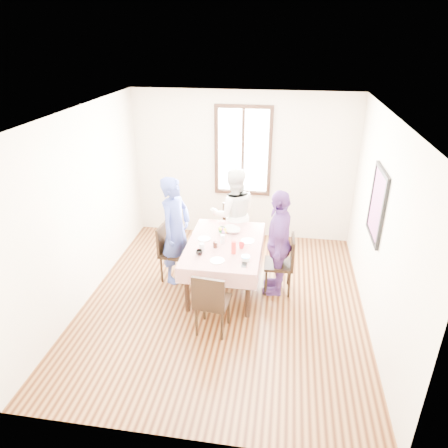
% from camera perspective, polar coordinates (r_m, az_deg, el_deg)
% --- Properties ---
extents(ground, '(4.50, 4.50, 0.00)m').
position_cam_1_polar(ground, '(6.09, -0.04, -10.81)').
color(ground, '#331507').
rests_on(ground, ground).
extents(back_wall, '(4.00, 0.00, 4.00)m').
position_cam_1_polar(back_wall, '(7.48, 2.64, 7.94)').
color(back_wall, beige).
rests_on(back_wall, ground).
extents(right_wall, '(0.00, 4.50, 4.50)m').
position_cam_1_polar(right_wall, '(5.49, 21.06, -0.58)').
color(right_wall, beige).
rests_on(right_wall, ground).
extents(window_frame, '(1.02, 0.06, 1.62)m').
position_cam_1_polar(window_frame, '(7.38, 2.67, 10.12)').
color(window_frame, black).
rests_on(window_frame, back_wall).
extents(window_pane, '(0.90, 0.02, 1.50)m').
position_cam_1_polar(window_pane, '(7.39, 2.68, 10.14)').
color(window_pane, white).
rests_on(window_pane, back_wall).
extents(art_poster, '(0.04, 0.76, 0.96)m').
position_cam_1_polar(art_poster, '(5.67, 20.64, 2.56)').
color(art_poster, red).
rests_on(art_poster, right_wall).
extents(dining_table, '(0.97, 1.46, 0.75)m').
position_cam_1_polar(dining_table, '(6.21, 0.07, -5.85)').
color(dining_table, black).
rests_on(dining_table, ground).
extents(tablecloth, '(1.09, 1.58, 0.01)m').
position_cam_1_polar(tablecloth, '(6.02, 0.07, -2.75)').
color(tablecloth, '#600100').
rests_on(tablecloth, dining_table).
extents(chair_left, '(0.46, 0.46, 0.91)m').
position_cam_1_polar(chair_left, '(6.44, -6.86, -4.00)').
color(chair_left, black).
rests_on(chair_left, ground).
extents(chair_right, '(0.43, 0.43, 0.91)m').
position_cam_1_polar(chair_right, '(6.15, 7.61, -5.55)').
color(chair_right, black).
rests_on(chair_right, ground).
extents(chair_far, '(0.43, 0.43, 0.91)m').
position_cam_1_polar(chair_far, '(7.04, 1.32, -1.08)').
color(chair_far, black).
rests_on(chair_far, ground).
extents(chair_near, '(0.46, 0.46, 0.91)m').
position_cam_1_polar(chair_near, '(5.34, -1.60, -10.67)').
color(chair_near, black).
rests_on(chair_near, ground).
extents(person_left, '(0.58, 0.71, 1.69)m').
position_cam_1_polar(person_left, '(6.25, -6.86, -0.89)').
color(person_left, '#34428F').
rests_on(person_left, ground).
extents(person_far, '(0.91, 0.78, 1.61)m').
position_cam_1_polar(person_far, '(6.87, 1.33, 1.45)').
color(person_far, white).
rests_on(person_far, ground).
extents(person_right, '(0.43, 0.96, 1.62)m').
position_cam_1_polar(person_right, '(5.98, 7.60, -2.60)').
color(person_right, '#5A3179').
rests_on(person_right, ground).
extents(mug_black, '(0.10, 0.10, 0.08)m').
position_cam_1_polar(mug_black, '(5.71, -3.48, -3.99)').
color(mug_black, black).
rests_on(mug_black, tablecloth).
extents(mug_flag, '(0.11, 0.11, 0.08)m').
position_cam_1_polar(mug_flag, '(5.87, 2.45, -3.01)').
color(mug_flag, red).
rests_on(mug_flag, tablecloth).
extents(mug_green, '(0.15, 0.15, 0.09)m').
position_cam_1_polar(mug_green, '(6.30, -0.30, -0.86)').
color(mug_green, '#0C7226').
rests_on(mug_green, tablecloth).
extents(serving_bowl, '(0.24, 0.24, 0.05)m').
position_cam_1_polar(serving_bowl, '(6.33, 1.28, -0.93)').
color(serving_bowl, white).
rests_on(serving_bowl, tablecloth).
extents(juice_carton, '(0.06, 0.06, 0.19)m').
position_cam_1_polar(juice_carton, '(5.71, 1.36, -3.29)').
color(juice_carton, red).
rests_on(juice_carton, tablecloth).
extents(butter_tub, '(0.11, 0.11, 0.06)m').
position_cam_1_polar(butter_tub, '(5.58, 3.03, -4.86)').
color(butter_tub, white).
rests_on(butter_tub, tablecloth).
extents(jam_jar, '(0.06, 0.06, 0.09)m').
position_cam_1_polar(jam_jar, '(5.88, -1.23, -2.92)').
color(jam_jar, black).
rests_on(jam_jar, tablecloth).
extents(drinking_glass, '(0.07, 0.07, 0.11)m').
position_cam_1_polar(drinking_glass, '(5.81, -3.10, -3.21)').
color(drinking_glass, silver).
rests_on(drinking_glass, tablecloth).
extents(smartphone, '(0.07, 0.14, 0.01)m').
position_cam_1_polar(smartphone, '(5.49, 2.84, -5.67)').
color(smartphone, black).
rests_on(smartphone, tablecloth).
extents(flower_vase, '(0.07, 0.07, 0.13)m').
position_cam_1_polar(flower_vase, '(6.00, -0.19, -2.09)').
color(flower_vase, silver).
rests_on(flower_vase, tablecloth).
extents(plate_left, '(0.20, 0.20, 0.01)m').
position_cam_1_polar(plate_left, '(6.14, -2.78, -2.07)').
color(plate_left, white).
rests_on(plate_left, tablecloth).
extents(plate_right, '(0.20, 0.20, 0.01)m').
position_cam_1_polar(plate_right, '(6.08, 3.27, -2.38)').
color(plate_right, white).
rests_on(plate_right, tablecloth).
extents(plate_far, '(0.20, 0.20, 0.01)m').
position_cam_1_polar(plate_far, '(6.49, 0.98, -0.42)').
color(plate_far, white).
rests_on(plate_far, tablecloth).
extents(plate_near, '(0.20, 0.20, 0.01)m').
position_cam_1_polar(plate_near, '(5.57, -0.99, -5.12)').
color(plate_near, white).
rests_on(plate_near, tablecloth).
extents(butter_lid, '(0.12, 0.12, 0.01)m').
position_cam_1_polar(butter_lid, '(5.56, 3.04, -4.55)').
color(butter_lid, blue).
rests_on(butter_lid, butter_tub).
extents(flower_bunch, '(0.09, 0.09, 0.10)m').
position_cam_1_polar(flower_bunch, '(5.94, -0.19, -1.11)').
color(flower_bunch, yellow).
rests_on(flower_bunch, flower_vase).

